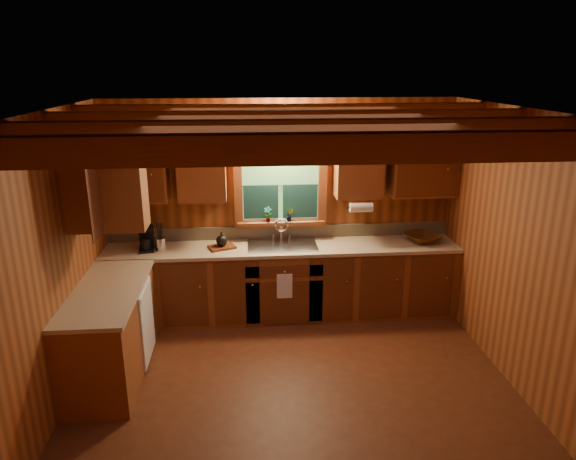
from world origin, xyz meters
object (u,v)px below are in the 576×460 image
(cutting_board, at_px, (222,247))
(coffee_maker, at_px, (146,238))
(sink, at_px, (282,249))
(wicker_basket, at_px, (422,238))

(cutting_board, bearing_deg, coffee_maker, 158.10)
(sink, xyz_separation_m, cutting_board, (-0.72, -0.03, 0.06))
(coffee_maker, distance_m, cutting_board, 0.88)
(sink, height_order, wicker_basket, sink)
(cutting_board, bearing_deg, sink, -19.30)
(sink, relative_size, coffee_maker, 2.78)
(coffee_maker, xyz_separation_m, cutting_board, (0.87, -0.01, -0.13))
(coffee_maker, bearing_deg, cutting_board, -9.58)
(sink, bearing_deg, wicker_basket, -0.33)
(sink, xyz_separation_m, wicker_basket, (1.71, -0.01, 0.09))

